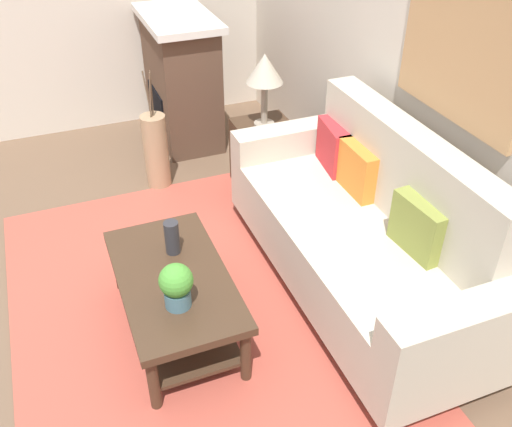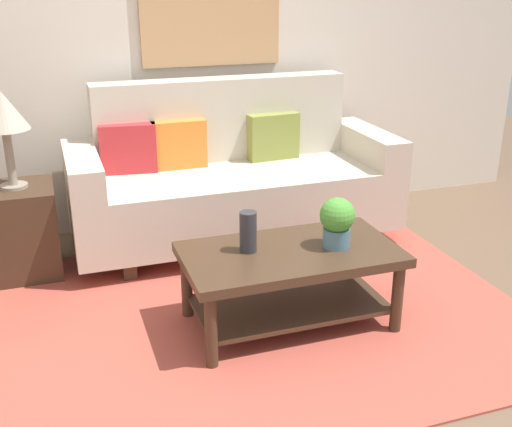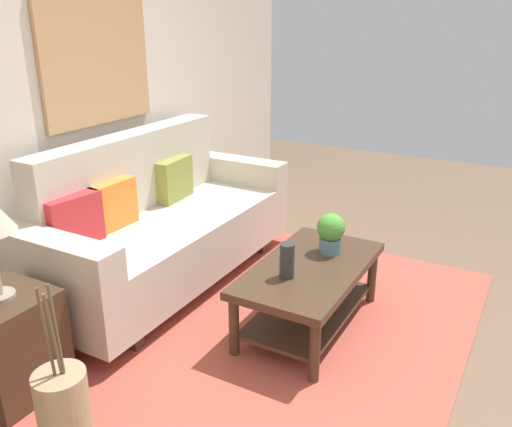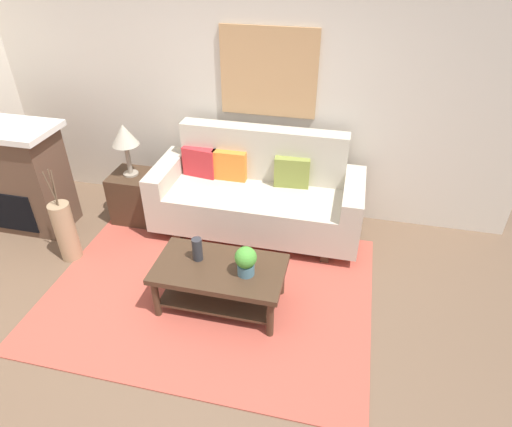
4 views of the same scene
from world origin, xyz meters
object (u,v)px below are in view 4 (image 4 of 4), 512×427
object	(u,v)px
floor_vase	(66,232)
side_table	(135,196)
table_lamp	(124,137)
framed_painting	(268,73)
coffee_table	(220,277)
throw_pillow_orange	(230,165)
tabletop_vase	(197,249)
throw_pillow_crimson	(200,162)
potted_plant_tabletop	(246,260)
fireplace	(19,177)
couch	(258,195)
throw_pillow_olive	(292,172)

from	to	relation	value
floor_vase	side_table	bearing A→B (deg)	67.46
table_lamp	framed_painting	world-z (taller)	framed_painting
coffee_table	side_table	bearing A→B (deg)	140.41
throw_pillow_orange	tabletop_vase	xyz separation A→B (m)	(0.07, -1.26, -0.14)
throw_pillow_orange	framed_painting	world-z (taller)	framed_painting
throw_pillow_crimson	framed_painting	size ratio (longest dim) A/B	0.37
throw_pillow_orange	floor_vase	distance (m)	1.76
tabletop_vase	potted_plant_tabletop	size ratio (longest dim) A/B	0.80
coffee_table	tabletop_vase	world-z (taller)	tabletop_vase
tabletop_vase	potted_plant_tabletop	distance (m)	0.46
fireplace	couch	bearing A→B (deg)	10.56
floor_vase	framed_painting	xyz separation A→B (m)	(1.71, 1.37, 1.26)
coffee_table	floor_vase	size ratio (longest dim) A/B	1.75
tabletop_vase	table_lamp	bearing A→B (deg)	137.15
throw_pillow_orange	fireplace	xyz separation A→B (m)	(-2.14, -0.59, -0.09)
table_lamp	framed_painting	xyz separation A→B (m)	(1.38, 0.57, 0.58)
throw_pillow_olive	side_table	distance (m)	1.77
side_table	couch	bearing A→B (deg)	4.06
throw_pillow_orange	coffee_table	world-z (taller)	throw_pillow_orange
throw_pillow_olive	table_lamp	bearing A→B (deg)	-172.54
table_lamp	fireplace	bearing A→B (deg)	-161.65
couch	tabletop_vase	xyz separation A→B (m)	(-0.26, -1.13, 0.10)
fireplace	throw_pillow_crimson	bearing A→B (deg)	18.02
throw_pillow_orange	potted_plant_tabletop	world-z (taller)	throw_pillow_orange
throw_pillow_crimson	framed_painting	distance (m)	1.17
side_table	floor_vase	size ratio (longest dim) A/B	0.89
side_table	floor_vase	distance (m)	0.87
couch	side_table	bearing A→B (deg)	-175.94
potted_plant_tabletop	couch	bearing A→B (deg)	98.50
floor_vase	throw_pillow_crimson	bearing A→B (deg)	44.59
throw_pillow_olive	tabletop_vase	xyz separation A→B (m)	(-0.60, -1.26, -0.14)
side_table	coffee_table	bearing A→B (deg)	-39.59
tabletop_vase	floor_vase	xyz separation A→B (m)	(-1.45, 0.23, -0.22)
fireplace	floor_vase	world-z (taller)	fireplace
potted_plant_tabletop	fireplace	world-z (taller)	fireplace
table_lamp	tabletop_vase	bearing A→B (deg)	-42.85
throw_pillow_crimson	fireplace	size ratio (longest dim) A/B	0.31
tabletop_vase	potted_plant_tabletop	bearing A→B (deg)	-11.47
coffee_table	tabletop_vase	bearing A→B (deg)	164.09
couch	floor_vase	distance (m)	1.94
potted_plant_tabletop	side_table	size ratio (longest dim) A/B	0.47
table_lamp	fireplace	distance (m)	1.22
side_table	fireplace	xyz separation A→B (m)	(-1.09, -0.36, 0.31)
throw_pillow_orange	tabletop_vase	size ratio (longest dim) A/B	1.71
throw_pillow_olive	couch	bearing A→B (deg)	-159.27
throw_pillow_olive	framed_painting	distance (m)	1.02
throw_pillow_crimson	throw_pillow_olive	size ratio (longest dim) A/B	1.00
couch	throw_pillow_crimson	bearing A→B (deg)	169.29
tabletop_vase	table_lamp	size ratio (longest dim) A/B	0.37
couch	fireplace	bearing A→B (deg)	-169.44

